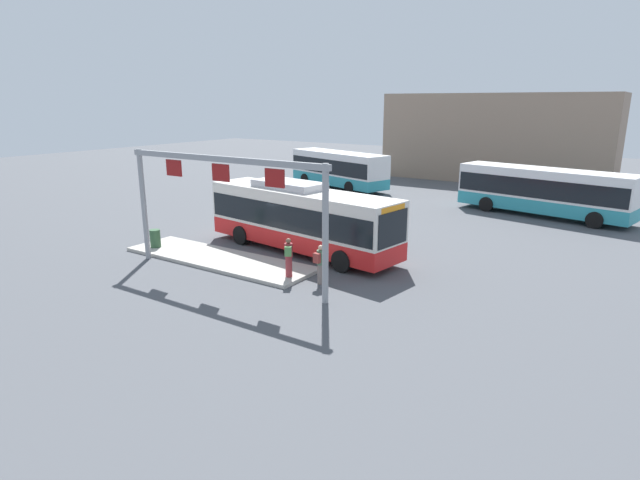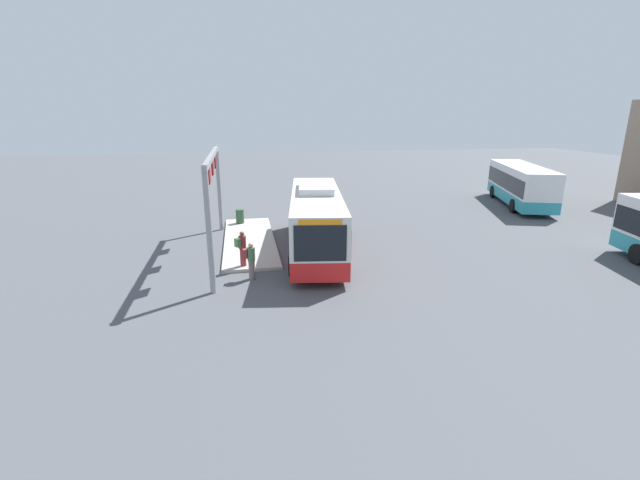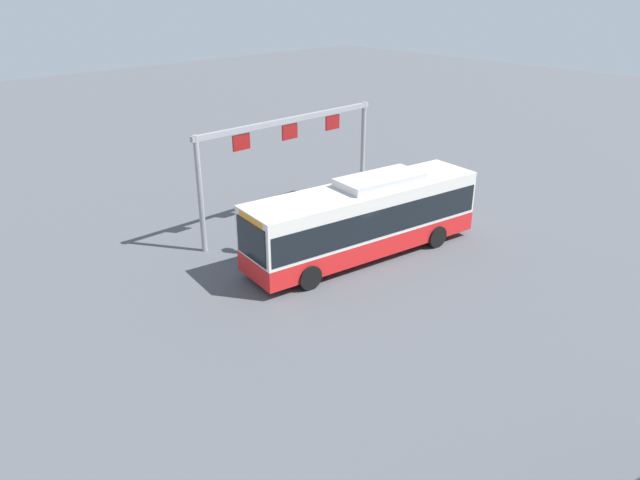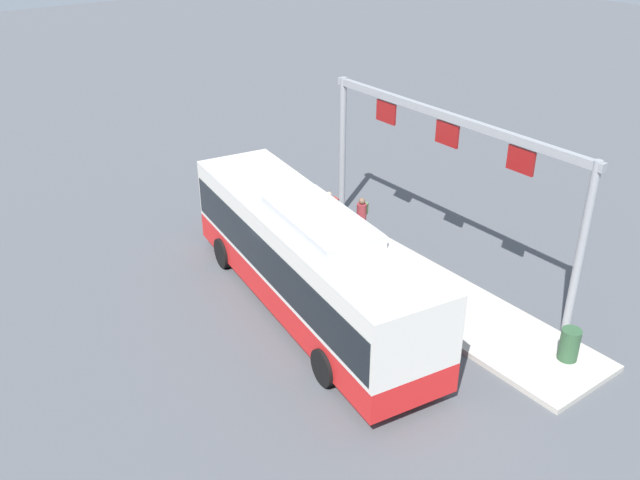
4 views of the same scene
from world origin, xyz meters
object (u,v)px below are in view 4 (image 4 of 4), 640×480
Objects in this scene: bus_main at (307,256)px; person_waiting_near at (329,212)px; person_boarding at (362,218)px; trash_bin at (569,344)px.

bus_main is 5.06m from person_waiting_near.
person_boarding is 1.00× the size of person_waiting_near.
trash_bin is at bearing 97.38° from person_waiting_near.
bus_main is at bearing -3.75° from person_boarding.
person_waiting_near is at bearing -108.30° from person_boarding.
person_boarding is 1.86× the size of trash_bin.
trash_bin is (-8.38, -0.07, -0.44)m from person_boarding.
person_waiting_near reaches higher than trash_bin.
bus_main is at bearing 32.35° from trash_bin.
person_boarding reaches higher than person_waiting_near.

